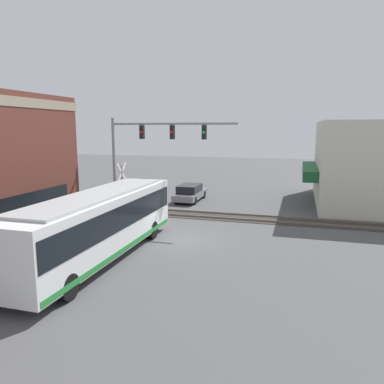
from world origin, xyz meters
name	(u,v)px	position (x,y,z in m)	size (l,w,h in m)	color
ground_plane	(182,240)	(0.00, 0.00, 0.00)	(120.00, 120.00, 0.00)	#4C4C4F
shop_building	(372,163)	(13.78, -11.72, 3.33)	(13.27, 9.70, 6.68)	beige
city_bus	(99,223)	(-4.09, 2.80, 1.75)	(11.97, 2.59, 3.17)	white
traffic_signal_gantry	(150,144)	(4.02, 3.51, 5.13)	(0.42, 8.63, 6.83)	gray
crossing_signal	(122,184)	(4.25, 5.77, 2.30)	(1.41, 1.18, 3.81)	gray
rail_track_near	(208,215)	(6.00, 0.00, 0.03)	(2.60, 60.00, 0.15)	#332D28
parked_car_grey	(190,193)	(11.01, 2.80, 0.66)	(4.78, 1.82, 1.41)	slate
pedestrian_at_crossing	(142,203)	(4.99, 4.62, 0.89)	(0.34, 0.34, 1.75)	#473828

